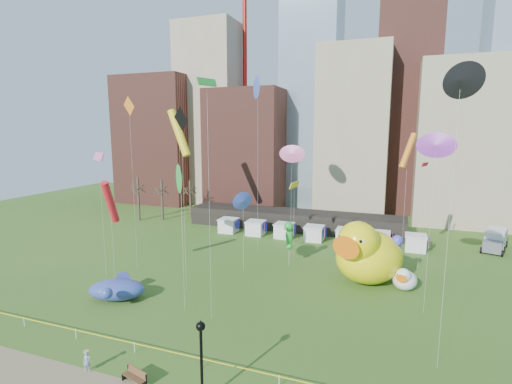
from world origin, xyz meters
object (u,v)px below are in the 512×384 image
at_px(whale_inflatable, 117,288).
at_px(lamppost, 201,353).
at_px(small_duck, 404,279).
at_px(seahorse_purple, 397,248).
at_px(box_truck, 495,240).
at_px(park_bench, 135,376).
at_px(seahorse_green, 289,233).
at_px(big_duck, 367,254).
at_px(woman, 87,362).

xyz_separation_m(whale_inflatable, lamppost, (15.71, -10.80, 2.38)).
height_order(small_duck, whale_inflatable, small_duck).
distance_m(seahorse_purple, lamppost, 28.16).
bearing_deg(whale_inflatable, seahorse_purple, 6.20).
relative_size(small_duck, box_truck, 0.53).
bearing_deg(box_truck, seahorse_purple, -109.48).
bearing_deg(whale_inflatable, park_bench, -68.20).
distance_m(small_duck, park_bench, 29.54).
relative_size(small_duck, seahorse_purple, 0.67).
xyz_separation_m(seahorse_green, park_bench, (-3.79, -26.57, -3.81)).
height_order(seahorse_green, whale_inflatable, seahorse_green).
distance_m(park_bench, lamppost, 6.08).
xyz_separation_m(big_duck, box_truck, (17.00, 19.70, -2.03)).
bearing_deg(whale_inflatable, small_duck, 2.06).
bearing_deg(lamppost, big_duck, 70.99).
xyz_separation_m(whale_inflatable, box_truck, (41.06, 33.13, 0.33)).
bearing_deg(woman, whale_inflatable, 102.89).
distance_m(seahorse_purple, park_bench, 30.84).
height_order(big_duck, small_duck, big_duck).
bearing_deg(seahorse_purple, park_bench, -125.75).
relative_size(seahorse_green, lamppost, 1.02).
bearing_deg(park_bench, big_duck, 75.75).
distance_m(small_duck, seahorse_green, 14.72).
bearing_deg(small_duck, woman, -119.46).
height_order(big_duck, box_truck, big_duck).
bearing_deg(big_duck, woman, -101.81).
bearing_deg(big_duck, small_duck, 16.16).
distance_m(whale_inflatable, woman, 12.47).
bearing_deg(box_truck, woman, -110.91).
bearing_deg(small_duck, whale_inflatable, -142.05).
distance_m(seahorse_green, seahorse_purple, 13.15).
distance_m(big_duck, seahorse_purple, 3.58).
distance_m(whale_inflatable, park_bench, 14.94).
distance_m(box_truck, woman, 56.08).
height_order(seahorse_green, seahorse_purple, seahorse_green).
xyz_separation_m(seahorse_purple, lamppost, (-11.58, -25.66, -0.57)).
height_order(big_duck, seahorse_green, big_duck).
bearing_deg(whale_inflatable, woman, -82.43).
bearing_deg(seahorse_green, seahorse_purple, 8.10).
xyz_separation_m(seahorse_purple, box_truck, (13.76, 18.28, -2.62)).
bearing_deg(seahorse_purple, woman, -131.69).
xyz_separation_m(whale_inflatable, park_bench, (10.40, -10.71, -0.59)).
height_order(whale_inflatable, woman, whale_inflatable).
bearing_deg(lamppost, woman, -180.00).
bearing_deg(woman, lamppost, -17.04).
bearing_deg(lamppost, small_duck, 62.05).
bearing_deg(woman, big_duck, 36.60).
height_order(small_duck, lamppost, lamppost).
xyz_separation_m(small_duck, whale_inflatable, (-28.24, -12.82, -0.09)).
relative_size(big_duck, lamppost, 1.90).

